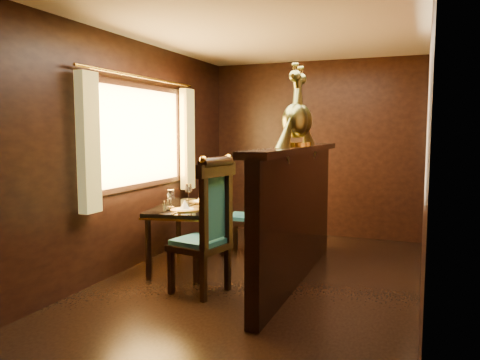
{
  "coord_description": "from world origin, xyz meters",
  "views": [
    {
      "loc": [
        1.48,
        -4.17,
        1.51
      ],
      "look_at": [
        -0.33,
        0.44,
        0.99
      ],
      "focal_mm": 35.0,
      "sensor_mm": 36.0,
      "label": 1
    }
  ],
  "objects_px": {
    "chair_left": "(210,223)",
    "peacock_right": "(300,106)",
    "chair_right": "(255,202)",
    "dining_table": "(189,212)",
    "peacock_left": "(295,105)"
  },
  "relations": [
    {
      "from": "chair_left",
      "to": "peacock_right",
      "type": "height_order",
      "value": "peacock_right"
    },
    {
      "from": "dining_table",
      "to": "chair_right",
      "type": "height_order",
      "value": "chair_right"
    },
    {
      "from": "chair_left",
      "to": "peacock_right",
      "type": "xyz_separation_m",
      "value": [
        0.64,
        0.73,
        1.08
      ]
    },
    {
      "from": "dining_table",
      "to": "chair_right",
      "type": "bearing_deg",
      "value": 40.96
    },
    {
      "from": "chair_left",
      "to": "peacock_left",
      "type": "xyz_separation_m",
      "value": [
        0.64,
        0.56,
        1.08
      ]
    },
    {
      "from": "chair_left",
      "to": "chair_right",
      "type": "distance_m",
      "value": 1.43
    },
    {
      "from": "chair_right",
      "to": "peacock_left",
      "type": "bearing_deg",
      "value": -54.26
    },
    {
      "from": "chair_left",
      "to": "peacock_left",
      "type": "height_order",
      "value": "peacock_left"
    },
    {
      "from": "dining_table",
      "to": "peacock_left",
      "type": "bearing_deg",
      "value": -19.77
    },
    {
      "from": "chair_right",
      "to": "peacock_right",
      "type": "xyz_separation_m",
      "value": [
        0.72,
        -0.69,
        1.1
      ]
    },
    {
      "from": "dining_table",
      "to": "chair_right",
      "type": "relative_size",
      "value": 1.02
    },
    {
      "from": "chair_left",
      "to": "peacock_right",
      "type": "bearing_deg",
      "value": 60.24
    },
    {
      "from": "chair_right",
      "to": "dining_table",
      "type": "bearing_deg",
      "value": -131.07
    },
    {
      "from": "chair_right",
      "to": "chair_left",
      "type": "bearing_deg",
      "value": -90.89
    },
    {
      "from": "chair_left",
      "to": "chair_right",
      "type": "height_order",
      "value": "chair_left"
    }
  ]
}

